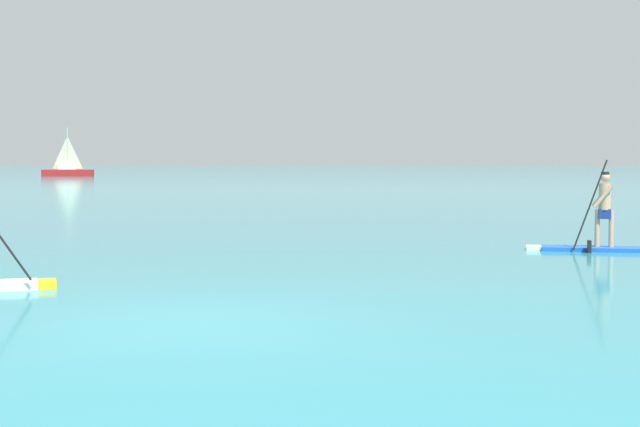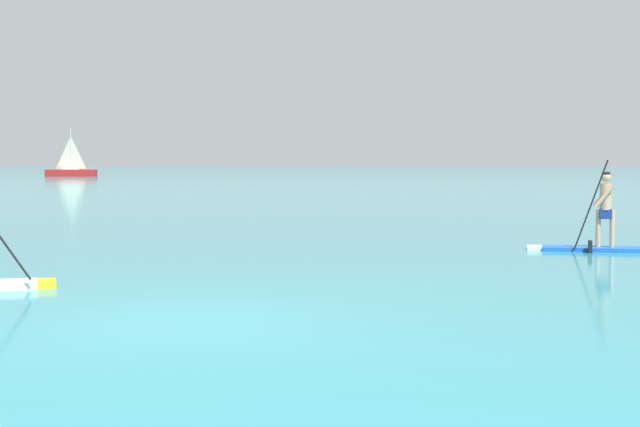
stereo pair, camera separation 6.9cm
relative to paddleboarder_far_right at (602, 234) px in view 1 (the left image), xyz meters
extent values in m
plane|color=teal|center=(-7.55, -9.42, -0.37)|extent=(440.00, 440.00, 0.00)
cube|color=yellow|center=(-10.39, -6.35, -0.31)|extent=(0.43, 0.54, 0.12)
cube|color=blue|center=(0.01, 0.01, -0.33)|extent=(2.70, 1.12, 0.09)
cube|color=white|center=(-1.45, 0.25, -0.33)|extent=(0.40, 0.54, 0.09)
cylinder|color=tan|center=(-0.09, 0.03, 0.13)|extent=(0.11, 0.11, 0.83)
cylinder|color=tan|center=(0.20, -0.02, 0.13)|extent=(0.11, 0.11, 0.83)
cube|color=navy|center=(0.05, 0.00, 0.45)|extent=(0.29, 0.26, 0.22)
cylinder|color=tan|center=(0.05, 0.00, 0.84)|extent=(0.26, 0.26, 0.58)
sphere|color=tan|center=(0.05, 0.00, 1.26)|extent=(0.21, 0.21, 0.21)
cylinder|color=black|center=(0.05, 0.00, 1.36)|extent=(0.18, 0.18, 0.06)
cylinder|color=tan|center=(-0.02, -0.14, 0.84)|extent=(0.43, 0.15, 0.52)
cylinder|color=tan|center=(0.03, 0.16, 0.84)|extent=(0.43, 0.15, 0.52)
cylinder|color=black|center=(-0.36, -0.39, 0.66)|extent=(0.71, 0.15, 2.00)
cube|color=black|center=(-0.36, -0.39, -0.26)|extent=(0.11, 0.21, 0.32)
cube|color=#A51E1E|center=(-37.73, 83.50, 0.01)|extent=(5.67, 2.12, 0.77)
cylinder|color=#B2B2B7|center=(-37.73, 83.50, 2.73)|extent=(0.12, 0.12, 4.67)
pyramid|color=beige|center=(-37.73, 83.50, 2.31)|extent=(2.49, 0.27, 3.64)
cube|color=silver|center=(-37.73, 83.50, 0.62)|extent=(2.10, 1.28, 0.46)
camera|label=1|loc=(-5.43, -21.26, 1.70)|focal=53.36mm
camera|label=2|loc=(-5.36, -21.26, 1.70)|focal=53.36mm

